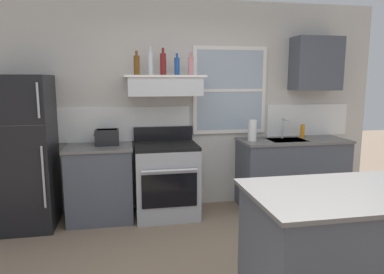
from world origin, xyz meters
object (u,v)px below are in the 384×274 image
at_px(bottle_red_label_wine, 163,64).
at_px(kitchen_island, 342,250).
at_px(refrigerator, 21,153).
at_px(paper_towel_roll, 252,130).
at_px(toaster, 107,137).
at_px(dish_soap_bottle, 302,131).
at_px(bottle_rose_pink, 191,66).
at_px(bottle_blue_liqueur, 177,66).
at_px(stove_range, 166,179).
at_px(bottle_clear_tall, 151,63).
at_px(bottle_amber_wine, 137,65).

bearing_deg(bottle_red_label_wine, kitchen_island, -63.76).
xyz_separation_m(refrigerator, paper_towel_roll, (2.78, 0.06, 0.17)).
height_order(toaster, paper_towel_roll, paper_towel_roll).
bearing_deg(dish_soap_bottle, bottle_rose_pink, -178.42).
xyz_separation_m(refrigerator, bottle_blue_liqueur, (1.81, 0.13, 0.98)).
distance_m(refrigerator, toaster, 0.96).
xyz_separation_m(stove_range, bottle_clear_tall, (-0.16, 0.13, 1.42)).
height_order(bottle_clear_tall, paper_towel_roll, bottle_clear_tall).
bearing_deg(kitchen_island, stove_range, 117.11).
relative_size(bottle_amber_wine, bottle_blue_liqueur, 1.09).
relative_size(stove_range, bottle_clear_tall, 3.19).
distance_m(toaster, bottle_blue_liqueur, 1.21).
bearing_deg(refrigerator, bottle_amber_wine, 5.66).
distance_m(stove_range, bottle_amber_wine, 1.44).
relative_size(bottle_blue_liqueur, bottle_rose_pink, 0.96).
bearing_deg(bottle_rose_pink, paper_towel_roll, -4.10).
bearing_deg(bottle_rose_pink, stove_range, -163.91).
bearing_deg(bottle_red_label_wine, bottle_amber_wine, 178.31).
height_order(bottle_rose_pink, dish_soap_bottle, bottle_rose_pink).
xyz_separation_m(paper_towel_roll, kitchen_island, (-0.07, -2.10, -0.59)).
bearing_deg(bottle_blue_liqueur, bottle_clear_tall, 174.88).
distance_m(bottle_amber_wine, bottle_clear_tall, 0.17).
bearing_deg(dish_soap_bottle, bottle_clear_tall, -179.86).
distance_m(bottle_amber_wine, bottle_blue_liqueur, 0.49).
bearing_deg(stove_range, refrigerator, -179.20).
height_order(stove_range, bottle_clear_tall, bottle_clear_tall).
distance_m(bottle_amber_wine, kitchen_island, 2.93).
xyz_separation_m(toaster, bottle_clear_tall, (0.54, 0.05, 0.88)).
bearing_deg(bottle_blue_liqueur, bottle_red_label_wine, -178.34).
distance_m(bottle_blue_liqueur, dish_soap_bottle, 1.92).
bearing_deg(bottle_amber_wine, paper_towel_roll, -2.80).
relative_size(stove_range, bottle_rose_pink, 4.00).
xyz_separation_m(bottle_blue_liqueur, paper_towel_roll, (0.97, -0.07, -0.81)).
relative_size(bottle_amber_wine, kitchen_island, 0.20).
height_order(bottle_red_label_wine, bottle_rose_pink, bottle_red_label_wine).
distance_m(refrigerator, bottle_red_label_wine, 1.93).
relative_size(stove_range, bottle_amber_wine, 3.82).
relative_size(bottle_clear_tall, dish_soap_bottle, 1.90).
relative_size(stove_range, kitchen_island, 0.78).
xyz_separation_m(stove_range, paper_towel_roll, (1.13, 0.04, 0.58)).
distance_m(bottle_red_label_wine, bottle_blue_liqueur, 0.17).
bearing_deg(bottle_red_label_wine, toaster, -178.80).
distance_m(bottle_blue_liqueur, kitchen_island, 2.73).
bearing_deg(refrigerator, toaster, 6.46).
relative_size(bottle_clear_tall, bottle_blue_liqueur, 1.30).
relative_size(toaster, bottle_red_label_wine, 0.92).
height_order(refrigerator, dish_soap_bottle, refrigerator).
height_order(bottle_clear_tall, kitchen_island, bottle_clear_tall).
bearing_deg(kitchen_island, bottle_red_label_wine, 116.24).
relative_size(refrigerator, stove_range, 1.60).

